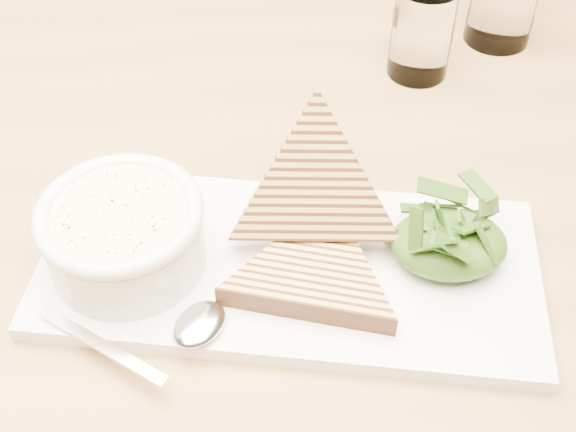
{
  "coord_description": "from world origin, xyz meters",
  "views": [
    {
      "loc": [
        0.12,
        -0.66,
        1.26
      ],
      "look_at": [
        0.14,
        -0.25,
        0.83
      ],
      "focal_mm": 45.0,
      "sensor_mm": 36.0,
      "label": 1
    }
  ],
  "objects_px": {
    "glass_near": "(422,32)",
    "table_top": "(354,240)",
    "soup_bowl": "(126,240)",
    "platter": "(289,267)"
  },
  "relations": [
    {
      "from": "table_top",
      "to": "glass_near",
      "type": "relative_size",
      "value": 12.5
    },
    {
      "from": "glass_near",
      "to": "table_top",
      "type": "bearing_deg",
      "value": -112.43
    },
    {
      "from": "platter",
      "to": "soup_bowl",
      "type": "relative_size",
      "value": 3.26
    },
    {
      "from": "table_top",
      "to": "soup_bowl",
      "type": "bearing_deg",
      "value": -167.27
    },
    {
      "from": "soup_bowl",
      "to": "glass_near",
      "type": "bearing_deg",
      "value": 43.64
    },
    {
      "from": "table_top",
      "to": "platter",
      "type": "bearing_deg",
      "value": -140.3
    },
    {
      "from": "table_top",
      "to": "glass_near",
      "type": "height_order",
      "value": "glass_near"
    },
    {
      "from": "platter",
      "to": "soup_bowl",
      "type": "distance_m",
      "value": 0.14
    },
    {
      "from": "table_top",
      "to": "glass_near",
      "type": "xyz_separation_m",
      "value": [
        0.1,
        0.24,
        0.07
      ]
    },
    {
      "from": "soup_bowl",
      "to": "glass_near",
      "type": "relative_size",
      "value": 1.24
    }
  ]
}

